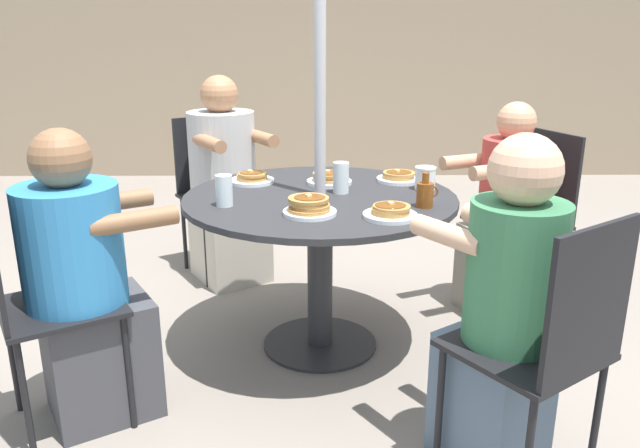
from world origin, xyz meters
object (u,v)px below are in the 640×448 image
at_px(diner_east, 503,218).
at_px(pancake_plate_e, 309,207).
at_px(patio_table, 320,225).
at_px(coffee_cup, 425,178).
at_px(diner_north, 504,320).
at_px(pancake_plate_a, 390,212).
at_px(pancake_plate_b, 252,178).
at_px(pancake_plate_d, 399,177).
at_px(diner_south, 226,190).
at_px(patio_chair_east, 531,208).
at_px(syrup_bottle, 425,194).
at_px(pancake_plate_c, 329,179).
at_px(patio_chair_west, 33,294).
at_px(drinking_glass_a, 341,178).
at_px(patio_chair_south, 214,184).
at_px(diner_west, 86,293).
at_px(drinking_glass_b, 224,191).
at_px(patio_chair_north, 549,341).

bearing_deg(diner_east, pancake_plate_e, 102.33).
distance_m(patio_table, diner_east, 1.02).
bearing_deg(pancake_plate_e, coffee_cup, 37.20).
height_order(diner_north, pancake_plate_e, diner_north).
xyz_separation_m(pancake_plate_a, pancake_plate_e, (-0.31, 0.04, 0.01)).
xyz_separation_m(pancake_plate_b, pancake_plate_d, (0.70, 0.02, -0.00)).
xyz_separation_m(diner_east, pancake_plate_d, (-0.56, -0.13, 0.25)).
xyz_separation_m(diner_south, coffee_cup, (1.02, -0.76, 0.25)).
bearing_deg(patio_chair_east, syrup_bottle, 111.31).
xyz_separation_m(patio_table, diner_east, (0.94, 0.39, -0.09)).
height_order(pancake_plate_c, coffee_cup, coffee_cup).
distance_m(patio_chair_west, drinking_glass_a, 1.32).
distance_m(patio_chair_south, pancake_plate_c, 1.07).
bearing_deg(patio_chair_south, syrup_bottle, 99.45).
bearing_deg(coffee_cup, drinking_glass_a, -171.31).
xyz_separation_m(pancake_plate_b, pancake_plate_c, (0.37, -0.02, 0.00)).
relative_size(patio_table, coffee_cup, 11.53).
relative_size(diner_north, drinking_glass_a, 8.28).
distance_m(pancake_plate_a, pancake_plate_b, 0.83).
relative_size(patio_chair_west, diner_west, 0.84).
distance_m(diner_north, diner_west, 1.48).
xyz_separation_m(diner_east, diner_west, (-1.81, -0.92, -0.00)).
bearing_deg(drinking_glass_b, patio_table, 22.88).
height_order(patio_table, diner_west, diner_west).
bearing_deg(pancake_plate_e, syrup_bottle, 12.75).
bearing_deg(pancake_plate_d, pancake_plate_c, -171.97).
bearing_deg(diner_west, drinking_glass_b, 96.16).
relative_size(patio_chair_west, coffee_cup, 8.94).
bearing_deg(drinking_glass_a, syrup_bottle, -34.57).
xyz_separation_m(diner_east, syrup_bottle, (-0.51, -0.58, 0.28)).
height_order(diner_south, pancake_plate_d, diner_south).
distance_m(patio_chair_east, drinking_glass_a, 1.12).
height_order(diner_north, diner_west, diner_north).
height_order(patio_chair_north, diner_west, diner_west).
distance_m(diner_east, pancake_plate_c, 0.95).
relative_size(patio_chair_south, pancake_plate_a, 4.38).
height_order(diner_north, patio_chair_south, diner_north).
distance_m(diner_east, diner_west, 2.03).
bearing_deg(diner_north, coffee_cup, 61.60).
bearing_deg(patio_chair_south, patio_chair_east, 130.25).
xyz_separation_m(patio_chair_west, diner_west, (0.15, 0.09, -0.03)).
xyz_separation_m(pancake_plate_e, drinking_glass_a, (0.14, 0.34, 0.04)).
bearing_deg(pancake_plate_c, drinking_glass_a, -74.36).
height_order(diner_east, coffee_cup, diner_east).
bearing_deg(pancake_plate_a, drinking_glass_a, 114.87).
relative_size(pancake_plate_a, pancake_plate_b, 1.00).
distance_m(diner_east, pancake_plate_a, 1.02).
bearing_deg(pancake_plate_d, drinking_glass_a, -142.37).
height_order(patio_table, pancake_plate_a, pancake_plate_a).
xyz_separation_m(patio_chair_north, coffee_cup, (-0.20, 1.08, 0.25)).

